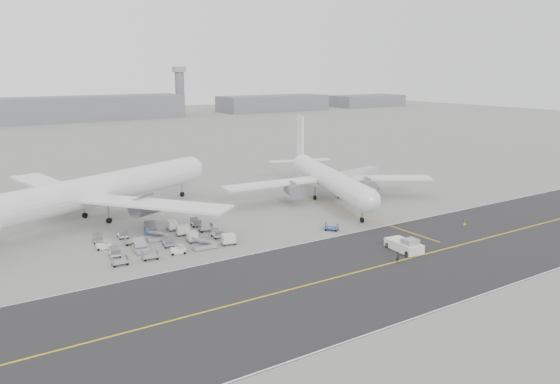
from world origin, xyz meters
TOP-DOWN VIEW (x-y plane):
  - ground at (0.00, 0.00)m, footprint 700.00×700.00m
  - taxiway at (5.02, -17.98)m, footprint 220.00×59.00m
  - horizon_buildings at (30.00, 260.00)m, footprint 520.00×28.00m
  - control_tower at (100.00, 265.00)m, footprint 7.00×7.00m
  - airliner_a at (-16.81, 32.90)m, footprint 59.13×57.72m
  - airliner_b at (33.43, 21.81)m, footprint 48.89×49.85m
  - pushback_tug at (21.19, -15.00)m, footprint 3.87×8.92m
  - jet_bridge at (43.01, 22.91)m, footprint 16.41×6.15m
  - gse_cluster at (-11.38, 11.58)m, footprint 29.92×25.39m
  - stray_dolly at (18.46, 1.29)m, footprint 2.79×3.01m
  - ground_crew_a at (16.24, -18.37)m, footprint 0.74×0.56m
  - ground_crew_b at (40.92, -11.49)m, footprint 0.82×0.67m

SIDE VIEW (x-z plane):
  - ground at x=0.00m, z-range 0.00..0.00m
  - horizon_buildings at x=30.00m, z-range -14.00..14.00m
  - gse_cluster at x=-11.38m, z-range -0.99..0.99m
  - stray_dolly at x=18.46m, z-range -0.79..0.79m
  - taxiway at x=5.02m, z-range -0.01..0.03m
  - ground_crew_b at x=40.92m, z-range 0.00..1.57m
  - ground_crew_a at x=16.24m, z-range 0.00..1.83m
  - pushback_tug at x=21.19m, z-range -0.22..2.30m
  - jet_bridge at x=43.01m, z-range 1.21..7.33m
  - airliner_b at x=33.43m, z-range -3.77..14.04m
  - airliner_a at x=-16.81m, z-range -4.60..17.06m
  - control_tower at x=100.00m, z-range 0.63..31.88m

